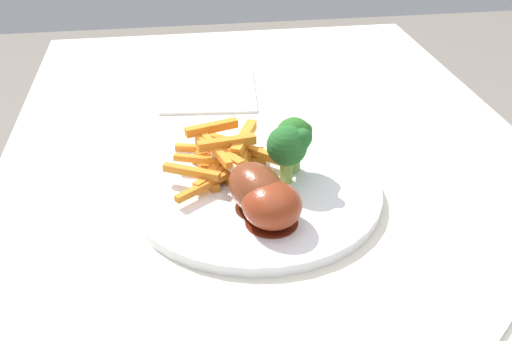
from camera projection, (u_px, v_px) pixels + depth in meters
name	position (u px, v px, depth m)	size (l,w,h in m)	color
dining_table	(287.00, 282.00, 0.71)	(1.19, 0.67, 0.74)	silver
dinner_plate	(256.00, 190.00, 0.66)	(0.28, 0.28, 0.01)	white
broccoli_floret_front	(291.00, 145.00, 0.65)	(0.05, 0.05, 0.07)	#91B249
broccoli_floret_middle	(294.00, 137.00, 0.67)	(0.05, 0.04, 0.07)	#90B85D
carrot_fries_pile	(224.00, 156.00, 0.68)	(0.14, 0.14, 0.04)	orange
chicken_drumstick_near	(270.00, 203.00, 0.59)	(0.12, 0.07, 0.04)	#601E0F
chicken_drumstick_far	(255.00, 188.00, 0.61)	(0.14, 0.08, 0.05)	#521E10
napkin	(209.00, 89.00, 0.91)	(0.17, 0.14, 0.00)	white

